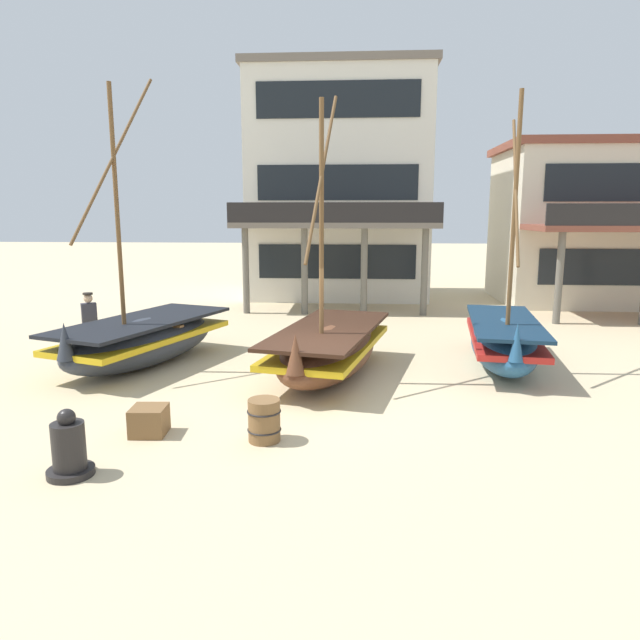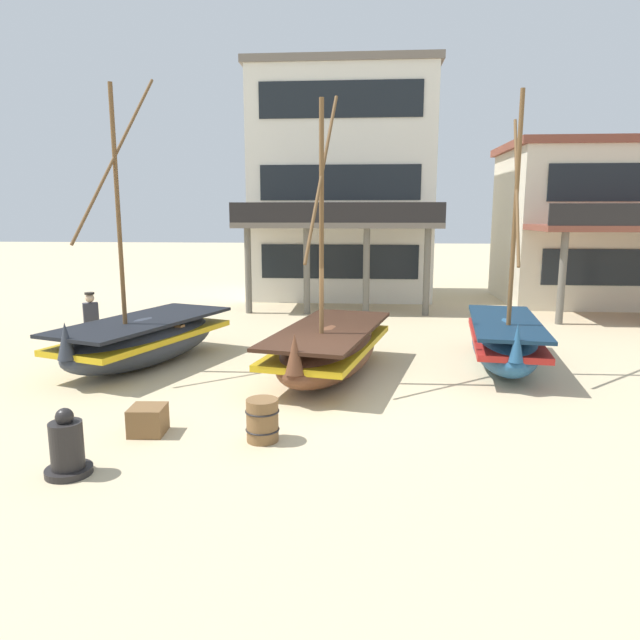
% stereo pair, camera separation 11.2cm
% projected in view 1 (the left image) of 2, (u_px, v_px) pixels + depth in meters
% --- Properties ---
extents(ground_plane, '(120.00, 120.00, 0.00)m').
position_uv_depth(ground_plane, '(317.00, 397.00, 11.53)').
color(ground_plane, '#CCB78E').
extents(fishing_boat_near_left, '(3.41, 5.22, 6.76)m').
position_uv_depth(fishing_boat_near_left, '(142.00, 339.00, 13.89)').
color(fishing_boat_near_left, '#2D333D').
rests_on(fishing_boat_near_left, ground).
extents(fishing_boat_centre_large, '(2.12, 4.74, 6.25)m').
position_uv_depth(fishing_boat_centre_large, '(504.00, 340.00, 13.73)').
color(fishing_boat_centre_large, '#23517A').
rests_on(fishing_boat_centre_large, ground).
extents(fishing_boat_far_right, '(2.90, 5.18, 6.16)m').
position_uv_depth(fishing_boat_far_right, '(329.00, 349.00, 13.00)').
color(fishing_boat_far_right, brown).
rests_on(fishing_boat_far_right, ground).
extents(fisherman_by_hull, '(0.42, 0.37, 1.68)m').
position_uv_depth(fisherman_by_hull, '(90.00, 326.00, 14.52)').
color(fisherman_by_hull, '#33333D').
rests_on(fisherman_by_hull, ground).
extents(capstan_winch, '(0.65, 0.65, 0.98)m').
position_uv_depth(capstan_winch, '(69.00, 449.00, 8.04)').
color(capstan_winch, black).
rests_on(capstan_winch, ground).
extents(wooden_barrel, '(0.56, 0.56, 0.70)m').
position_uv_depth(wooden_barrel, '(264.00, 420.00, 9.28)').
color(wooden_barrel, brown).
rests_on(wooden_barrel, ground).
extents(cargo_crate, '(0.60, 0.60, 0.47)m').
position_uv_depth(cargo_crate, '(149.00, 421.00, 9.58)').
color(cargo_crate, brown).
rests_on(cargo_crate, ground).
extents(harbor_building_main, '(7.85, 8.18, 9.65)m').
position_uv_depth(harbor_building_main, '(339.00, 186.00, 25.05)').
color(harbor_building_main, silver).
rests_on(harbor_building_main, ground).
extents(harbor_building_annex, '(10.16, 8.36, 6.40)m').
position_uv_depth(harbor_building_annex, '(625.00, 224.00, 23.32)').
color(harbor_building_annex, beige).
rests_on(harbor_building_annex, ground).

